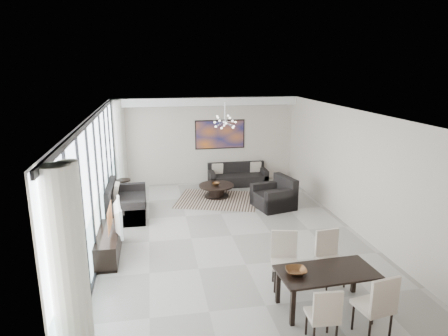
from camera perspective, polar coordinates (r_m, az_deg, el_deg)
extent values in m
cube|color=#A8A39B|center=(9.57, 1.10, -9.56)|extent=(6.00, 9.00, 0.02)
cube|color=white|center=(8.79, 1.19, 7.83)|extent=(6.00, 9.00, 0.02)
cube|color=beige|center=(13.39, -2.70, 3.92)|extent=(6.00, 0.02, 2.90)
cube|color=beige|center=(5.07, 11.68, -14.93)|extent=(6.00, 0.02, 2.90)
cube|color=beige|center=(10.09, 18.03, -0.34)|extent=(0.02, 9.00, 2.90)
cube|color=white|center=(8.99, -17.83, -2.11)|extent=(0.01, 8.95, 2.85)
cube|color=black|center=(8.70, -18.28, 6.77)|extent=(0.04, 8.95, 0.10)
cube|color=black|center=(9.47, -16.91, -10.36)|extent=(0.04, 8.95, 0.06)
cube|color=black|center=(5.32, -22.72, -14.36)|extent=(0.04, 0.05, 2.88)
cube|color=black|center=(6.19, -20.83, -9.96)|extent=(0.04, 0.05, 2.88)
cube|color=black|center=(7.10, -19.45, -6.66)|extent=(0.04, 0.05, 2.88)
cube|color=black|center=(8.04, -18.40, -4.11)|extent=(0.04, 0.05, 2.88)
cube|color=black|center=(8.98, -17.58, -2.10)|extent=(0.04, 0.05, 2.88)
cube|color=black|center=(9.94, -16.91, -0.47)|extent=(0.04, 0.05, 2.88)
cube|color=black|center=(10.90, -16.36, 0.87)|extent=(0.04, 0.05, 2.88)
cube|color=black|center=(11.87, -15.90, 1.99)|extent=(0.04, 0.05, 2.88)
cube|color=black|center=(12.85, -15.51, 2.94)|extent=(0.04, 0.05, 2.88)
cylinder|color=beige|center=(5.16, -21.50, -15.16)|extent=(0.36, 0.36, 2.85)
cylinder|color=beige|center=(12.98, -14.84, 3.11)|extent=(0.36, 0.36, 2.85)
cube|color=white|center=(13.02, -2.65, 9.48)|extent=(5.98, 0.40, 0.26)
cube|color=#C7621B|center=(13.41, -0.57, 4.82)|extent=(1.68, 0.04, 0.98)
cylinder|color=silver|center=(11.32, 0.13, 7.99)|extent=(0.02, 0.02, 0.55)
sphere|color=silver|center=(11.35, 0.13, 6.61)|extent=(0.12, 0.12, 0.12)
cube|color=black|center=(11.97, -0.92, -4.53)|extent=(2.79, 2.44, 0.01)
cylinder|color=black|center=(12.15, -1.08, -2.51)|extent=(1.07, 1.07, 0.04)
cylinder|color=black|center=(12.20, -1.08, -3.36)|extent=(0.47, 0.47, 0.33)
cylinder|color=black|center=(12.25, -1.07, -4.03)|extent=(0.75, 0.75, 0.03)
imported|color=brown|center=(12.11, -1.19, -2.28)|extent=(0.25, 0.25, 0.07)
cube|color=black|center=(13.41, 2.00, -1.66)|extent=(1.94, 0.79, 0.35)
cube|color=black|center=(13.62, 1.72, 0.14)|extent=(1.94, 0.16, 0.35)
cube|color=black|center=(13.23, -1.77, -1.52)|extent=(0.16, 0.79, 0.51)
cube|color=black|center=(13.60, 5.67, -1.14)|extent=(0.16, 0.79, 0.51)
cube|color=black|center=(11.04, -13.72, -5.45)|extent=(1.00, 1.77, 0.44)
cube|color=black|center=(10.93, -15.95, -3.34)|extent=(0.20, 1.77, 0.44)
cube|color=black|center=(10.26, -13.98, -6.41)|extent=(1.00, 0.20, 0.64)
cube|color=black|center=(11.75, -13.55, -3.70)|extent=(1.00, 0.20, 0.64)
cube|color=black|center=(11.37, 7.06, -4.57)|extent=(1.19, 1.23, 0.43)
cube|color=black|center=(11.44, 8.80, -2.24)|extent=(0.43, 1.04, 0.43)
cube|color=black|center=(11.68, 6.03, -3.52)|extent=(0.99, 0.42, 0.63)
cube|color=black|center=(11.01, 8.20, -4.72)|extent=(0.99, 0.42, 0.63)
cylinder|color=black|center=(12.38, -14.15, -1.71)|extent=(0.41, 0.41, 0.04)
cylinder|color=black|center=(12.45, -14.07, -2.94)|extent=(0.06, 0.06, 0.52)
cylinder|color=black|center=(12.53, -14.00, -4.04)|extent=(0.29, 0.29, 0.03)
cube|color=black|center=(8.90, -16.20, -10.37)|extent=(0.46, 1.64, 0.51)
imported|color=gray|center=(8.71, -15.38, -6.83)|extent=(0.27, 1.09, 0.62)
cube|color=black|center=(6.91, 14.48, -14.19)|extent=(1.64, 0.88, 0.04)
cube|color=black|center=(6.56, 9.78, -18.98)|extent=(0.07, 0.07, 0.63)
cube|color=black|center=(7.05, 7.73, -16.33)|extent=(0.07, 0.07, 0.63)
cube|color=black|center=(7.18, 20.76, -16.59)|extent=(0.07, 0.07, 0.63)
cube|color=black|center=(7.63, 18.10, -14.41)|extent=(0.07, 0.07, 0.63)
cube|color=beige|center=(6.28, 13.82, -19.79)|extent=(0.45, 0.45, 0.05)
cube|color=beige|center=(6.01, 14.60, -18.86)|extent=(0.42, 0.07, 0.51)
cylinder|color=black|center=(6.48, 11.70, -20.85)|extent=(0.04, 0.04, 0.39)
cylinder|color=black|center=(6.34, 15.75, -22.05)|extent=(0.04, 0.04, 0.39)
cube|color=beige|center=(6.58, 20.51, -18.00)|extent=(0.55, 0.55, 0.06)
cube|color=beige|center=(6.32, 21.98, -16.77)|extent=(0.48, 0.13, 0.58)
cylinder|color=black|center=(6.73, 17.95, -19.54)|extent=(0.04, 0.04, 0.45)
cylinder|color=black|center=(6.72, 22.68, -20.10)|extent=(0.04, 0.04, 0.45)
cube|color=beige|center=(7.41, 8.67, -13.37)|extent=(0.56, 0.56, 0.06)
cube|color=beige|center=(7.48, 8.57, -10.84)|extent=(0.47, 0.15, 0.57)
cylinder|color=black|center=(7.40, 10.22, -15.71)|extent=(0.04, 0.04, 0.44)
cylinder|color=black|center=(7.67, 7.03, -14.40)|extent=(0.04, 0.04, 0.44)
cube|color=beige|center=(7.70, 15.11, -12.72)|extent=(0.50, 0.50, 0.06)
cube|color=beige|center=(7.74, 14.46, -10.40)|extent=(0.46, 0.10, 0.56)
cylinder|color=black|center=(7.77, 16.86, -14.62)|extent=(0.04, 0.04, 0.43)
cylinder|color=black|center=(7.86, 13.14, -13.99)|extent=(0.04, 0.04, 0.43)
imported|color=brown|center=(6.70, 10.26, -14.32)|extent=(0.37, 0.37, 0.08)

